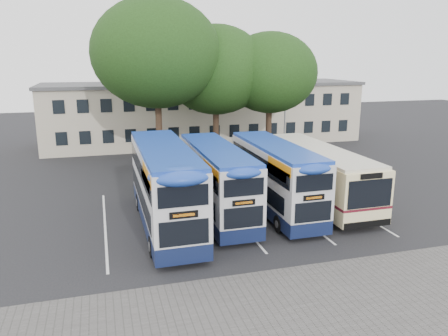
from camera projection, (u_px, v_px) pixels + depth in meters
ground at (335, 240)px, 21.25m from camera, size 120.00×120.00×0.00m
paving_strip at (356, 299)px, 16.05m from camera, size 40.00×6.00×0.01m
bay_lines at (232, 214)px, 24.91m from camera, size 14.12×11.00×0.01m
depot_building at (205, 112)px, 45.63m from camera, size 32.40×8.40×6.20m
lamp_post at (286, 98)px, 40.22m from camera, size 0.25×1.05×9.06m
tree_left at (156, 53)px, 32.75m from camera, size 9.73×9.73×13.13m
tree_mid at (216, 70)px, 35.97m from camera, size 8.61×8.61×11.34m
tree_right at (270, 73)px, 36.42m from camera, size 7.89×7.89×10.79m
bus_dd_left at (165, 183)px, 22.45m from camera, size 2.51×10.36×4.32m
bus_dd_mid at (217, 178)px, 24.19m from camera, size 2.29×9.46×3.94m
bus_dd_right at (275, 175)px, 24.91m from camera, size 2.29×9.44×3.93m
bus_single at (316, 171)px, 26.92m from camera, size 2.84×11.16×3.33m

